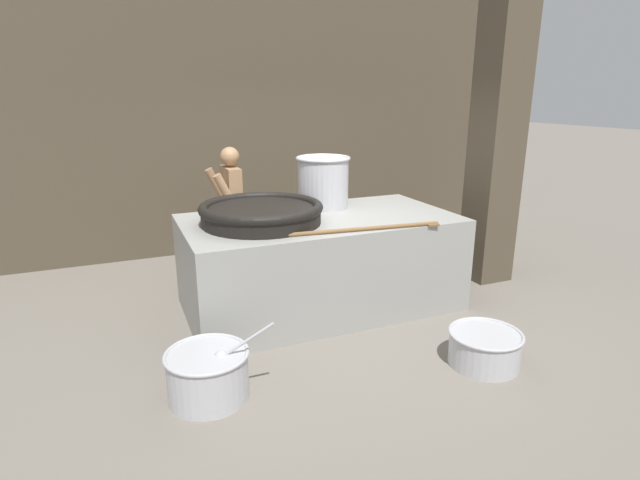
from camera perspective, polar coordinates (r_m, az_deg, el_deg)
The scene contains 10 objects.
ground_plane at distance 5.70m, azimuth 0.00°, elevation -7.39°, with size 60.00×60.00×0.00m, color slate.
back_wall at distance 7.68m, azimuth -7.89°, elevation 15.28°, with size 8.00×0.24×4.33m, color #4C4233.
support_pillar at distance 6.47m, azimuth 19.91°, elevation 14.29°, with size 0.49×0.49×4.33m, color #4C4233.
hearth_platform at distance 5.51m, azimuth 0.00°, elevation -2.54°, with size 2.91×1.54×1.02m.
giant_wok_near at distance 5.12m, azimuth -6.72°, elevation 3.16°, with size 1.26×1.26×0.22m.
stock_pot at distance 5.80m, azimuth 0.35°, elevation 6.74°, with size 0.63×0.63×0.59m.
stirring_paddle at distance 4.88m, azimuth 5.97°, elevation 1.34°, with size 1.55×0.24×0.04m.
cook at distance 6.34m, azimuth -10.06°, elevation 3.49°, with size 0.39×0.60×1.68m.
prep_bowl_vegetables at distance 4.10m, azimuth -12.68°, elevation -14.56°, with size 0.82×0.66×0.65m.
prep_bowl_meat at distance 4.70m, azimuth 18.30°, elevation -11.48°, with size 0.64×0.64×0.31m.
Camera 1 is at (-2.03, -4.80, 2.30)m, focal length 28.00 mm.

